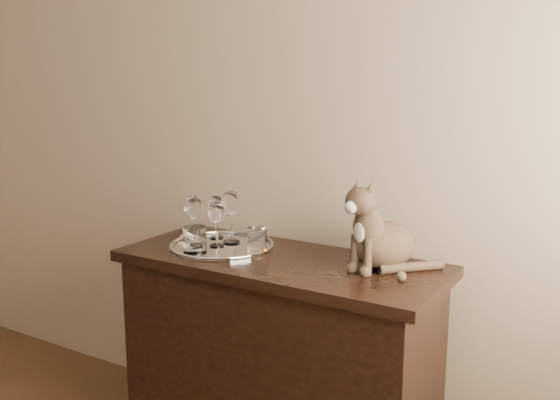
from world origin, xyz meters
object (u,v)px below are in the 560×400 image
at_px(sideboard, 279,366).
at_px(wine_glass_c, 193,220).
at_px(tray, 222,247).
at_px(wine_glass_a, 216,217).
at_px(wine_glass_b, 231,217).
at_px(tumbler_c, 257,239).
at_px(cat, 384,222).
at_px(wine_glass_d, 216,224).
at_px(tumbler_b, 195,240).

bearing_deg(sideboard, wine_glass_c, -175.17).
bearing_deg(tray, sideboard, 0.02).
bearing_deg(wine_glass_c, wine_glass_a, 81.61).
bearing_deg(tray, wine_glass_b, 90.28).
relative_size(wine_glass_c, tumbler_c, 2.30).
xyz_separation_m(sideboard, wine_glass_c, (-0.37, -0.03, 0.53)).
height_order(wine_glass_a, cat, cat).
bearing_deg(wine_glass_a, wine_glass_b, -16.21).
bearing_deg(wine_glass_c, tray, 15.63).
distance_m(tray, wine_glass_d, 0.09).
distance_m(wine_glass_a, tumbler_b, 0.23).
bearing_deg(tumbler_b, wine_glass_b, 81.19).
height_order(wine_glass_c, wine_glass_d, wine_glass_c).
bearing_deg(tumbler_c, cat, 7.97).
bearing_deg(wine_glass_d, wine_glass_a, 127.64).
height_order(sideboard, wine_glass_d, wine_glass_d).
height_order(tray, tumbler_b, tumbler_b).
bearing_deg(cat, wine_glass_b, -157.90).
bearing_deg(cat, wine_glass_d, -151.67).
relative_size(wine_glass_b, wine_glass_c, 1.08).
relative_size(tray, wine_glass_a, 2.29).
bearing_deg(wine_glass_a, tumbler_b, -73.45).
distance_m(tumbler_b, cat, 0.69).
bearing_deg(sideboard, wine_glass_a, 165.74).
xyz_separation_m(sideboard, wine_glass_d, (-0.28, -0.01, 0.52)).
height_order(sideboard, cat, cat).
bearing_deg(wine_glass_a, wine_glass_d, -52.36).
xyz_separation_m(wine_glass_c, wine_glass_d, (0.09, 0.02, -0.01)).
bearing_deg(tumbler_c, sideboard, -15.52).
bearing_deg(sideboard, tumbler_c, 164.48).
distance_m(wine_glass_b, tumbler_c, 0.16).
relative_size(wine_glass_a, cat, 0.55).
height_order(tray, wine_glass_b, wine_glass_b).
distance_m(wine_glass_b, cat, 0.62).
relative_size(tray, wine_glass_c, 2.09).
xyz_separation_m(tray, cat, (0.62, 0.10, 0.15)).
distance_m(sideboard, cat, 0.69).
xyz_separation_m(wine_glass_c, cat, (0.73, 0.13, 0.05)).
bearing_deg(cat, sideboard, -145.80).
relative_size(tray, tumbler_c, 4.80).
bearing_deg(sideboard, wine_glass_b, 166.45).
bearing_deg(sideboard, tumbler_b, -156.36).
distance_m(wine_glass_a, cat, 0.71).
xyz_separation_m(wine_glass_b, tumbler_b, (-0.03, -0.19, -0.05)).
relative_size(tumbler_b, tumbler_c, 1.18).
bearing_deg(cat, tray, -152.17).
bearing_deg(wine_glass_d, tumbler_b, -95.70).
xyz_separation_m(wine_glass_c, tumbler_c, (0.25, 0.06, -0.05)).
bearing_deg(cat, tumbler_c, -153.40).
xyz_separation_m(wine_glass_a, wine_glass_b, (0.09, -0.03, 0.02)).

